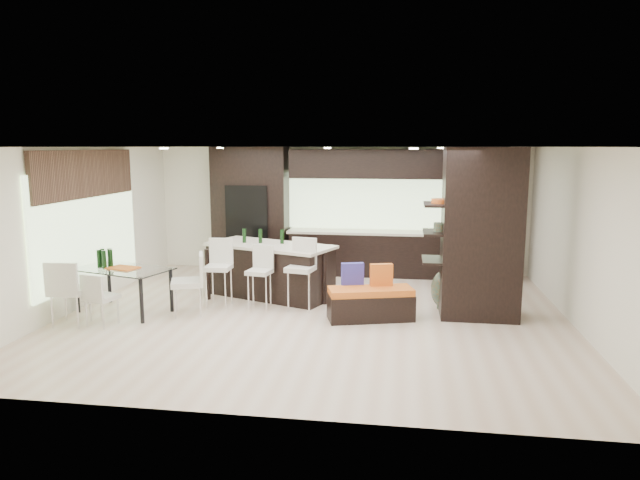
% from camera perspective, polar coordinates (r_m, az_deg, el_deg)
% --- Properties ---
extents(ground, '(8.00, 8.00, 0.00)m').
position_cam_1_polar(ground, '(9.28, -0.55, -7.62)').
color(ground, beige).
rests_on(ground, ground).
extents(back_wall, '(8.00, 0.02, 2.70)m').
position_cam_1_polar(back_wall, '(12.42, 1.98, 3.06)').
color(back_wall, white).
rests_on(back_wall, ground).
extents(left_wall, '(0.02, 7.00, 2.70)m').
position_cam_1_polar(left_wall, '(10.38, -22.93, 1.09)').
color(left_wall, white).
rests_on(left_wall, ground).
extents(right_wall, '(0.02, 7.00, 2.70)m').
position_cam_1_polar(right_wall, '(9.24, 24.74, 0.03)').
color(right_wall, white).
rests_on(right_wall, ground).
extents(ceiling, '(8.00, 7.00, 0.02)m').
position_cam_1_polar(ceiling, '(8.87, -0.58, 9.29)').
color(ceiling, white).
rests_on(ceiling, ground).
extents(window_left, '(0.04, 3.20, 1.90)m').
position_cam_1_polar(window_left, '(10.53, -22.18, 1.24)').
color(window_left, '#B2D199').
rests_on(window_left, left_wall).
extents(window_back, '(3.40, 0.04, 1.20)m').
position_cam_1_polar(window_back, '(12.30, 4.75, 3.91)').
color(window_back, '#B2D199').
rests_on(window_back, back_wall).
extents(stone_accent, '(0.08, 3.00, 0.80)m').
position_cam_1_polar(stone_accent, '(10.44, -22.35, 6.14)').
color(stone_accent, brown).
rests_on(stone_accent, left_wall).
extents(ceiling_spots, '(4.00, 3.00, 0.02)m').
position_cam_1_polar(ceiling_spots, '(9.12, -0.33, 9.17)').
color(ceiling_spots, white).
rests_on(ceiling_spots, ceiling).
extents(back_cabinetry, '(6.80, 0.68, 2.70)m').
position_cam_1_polar(back_cabinetry, '(12.04, 4.17, 2.85)').
color(back_cabinetry, black).
rests_on(back_cabinetry, ground).
extents(refrigerator, '(0.90, 0.68, 1.90)m').
position_cam_1_polar(refrigerator, '(12.46, -6.95, 1.16)').
color(refrigerator, black).
rests_on(refrigerator, ground).
extents(partition_column, '(1.20, 0.80, 2.70)m').
position_cam_1_polar(partition_column, '(9.34, 15.79, 0.63)').
color(partition_column, black).
rests_on(partition_column, ground).
extents(kitchen_island, '(2.51, 1.76, 0.96)m').
position_cam_1_polar(kitchen_island, '(10.43, -4.99, -3.02)').
color(kitchen_island, black).
rests_on(kitchen_island, ground).
extents(stool_left, '(0.43, 0.43, 0.93)m').
position_cam_1_polar(stool_left, '(9.87, -10.09, -3.92)').
color(stool_left, silver).
rests_on(stool_left, ground).
extents(stool_mid, '(0.44, 0.44, 0.85)m').
position_cam_1_polar(stool_mid, '(9.70, -6.06, -4.31)').
color(stool_mid, silver).
rests_on(stool_mid, ground).
extents(stool_right, '(0.50, 0.50, 0.97)m').
position_cam_1_polar(stool_right, '(9.51, -1.96, -4.18)').
color(stool_right, silver).
rests_on(stool_right, ground).
extents(bench, '(1.42, 0.86, 0.51)m').
position_cam_1_polar(bench, '(9.08, 5.08, -6.37)').
color(bench, black).
rests_on(bench, ground).
extents(floor_vase, '(0.52, 0.52, 1.33)m').
position_cam_1_polar(floor_vase, '(9.76, 12.50, -2.95)').
color(floor_vase, '#49513A').
rests_on(floor_vase, ground).
extents(dining_table, '(1.71, 1.26, 0.73)m').
position_cam_1_polar(dining_table, '(9.95, -18.98, -4.78)').
color(dining_table, white).
rests_on(dining_table, ground).
extents(chair_near, '(0.49, 0.49, 0.76)m').
position_cam_1_polar(chair_near, '(9.34, -21.00, -5.74)').
color(chair_near, silver).
rests_on(chair_near, ground).
extents(chair_far, '(0.54, 0.54, 0.94)m').
position_cam_1_polar(chair_far, '(9.52, -23.69, -5.06)').
color(chair_far, silver).
rests_on(chair_far, ground).
extents(chair_end, '(0.64, 0.64, 0.93)m').
position_cam_1_polar(chair_end, '(9.48, -13.11, -4.60)').
color(chair_end, silver).
rests_on(chair_end, ground).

